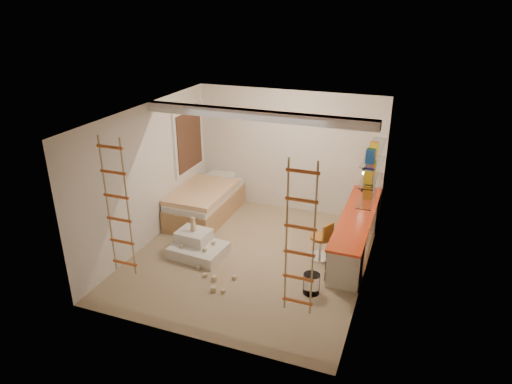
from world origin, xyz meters
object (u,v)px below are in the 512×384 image
at_px(bed, 206,202).
at_px(desk, 356,232).
at_px(play_platform, 197,246).
at_px(swivel_chair, 321,245).

bearing_deg(bed, desk, -6.49).
relative_size(desk, play_platform, 2.83).
relative_size(swivel_chair, play_platform, 0.73).
distance_m(swivel_chair, play_platform, 2.22).
height_order(swivel_chair, play_platform, swivel_chair).
xyz_separation_m(bed, swivel_chair, (2.67, -0.82, -0.06)).
xyz_separation_m(swivel_chair, play_platform, (-2.12, -0.64, -0.10)).
bearing_deg(desk, swivel_chair, -138.70).
bearing_deg(play_platform, swivel_chair, 16.90).
distance_m(desk, bed, 3.22).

